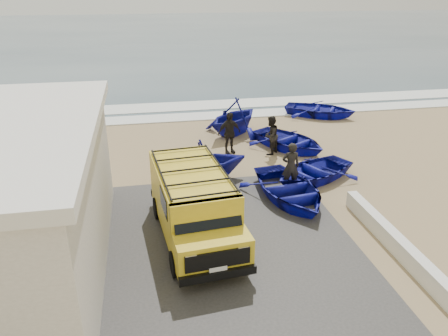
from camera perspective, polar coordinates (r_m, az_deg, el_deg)
ground at (r=15.11m, az=-1.22°, el=-6.48°), size 160.00×160.00×0.00m
slab at (r=13.26m, az=-8.47°, el=-11.35°), size 12.00×10.00×0.05m
ocean at (r=69.37m, az=-9.31°, el=16.86°), size 180.00×88.00×0.01m
surf_line at (r=26.12m, az=-5.65°, el=6.59°), size 180.00×1.60×0.06m
surf_wash at (r=28.52m, az=-6.14°, el=7.99°), size 180.00×2.20×0.04m
parapet at (r=14.21m, az=21.54°, el=-9.12°), size 0.35×6.00×0.55m
van at (r=13.52m, az=-3.96°, el=-4.51°), size 2.55×5.43×2.25m
boat_near_left at (r=16.25m, az=8.48°, el=-2.79°), size 3.47×4.48×0.85m
boat_near_right at (r=18.06m, az=11.50°, el=-0.38°), size 4.54×4.05×0.78m
boat_mid_left at (r=17.38m, az=-2.43°, el=0.92°), size 3.77×3.38×1.77m
boat_mid_right at (r=21.25m, az=8.49°, el=3.57°), size 4.46×4.86×0.82m
boat_far_left at (r=22.89m, az=1.28°, el=6.72°), size 4.82×4.80×1.93m
boat_far_right at (r=26.81m, az=12.44°, el=7.48°), size 5.03×4.66×0.85m
fisherman_front at (r=16.91m, az=8.70°, el=0.23°), size 0.72×0.50×1.90m
fisherman_middle at (r=20.32m, az=6.10°, el=4.26°), size 1.12×1.12×1.83m
fisherman_back at (r=20.30m, az=0.69°, el=4.60°), size 1.25×0.78×1.98m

